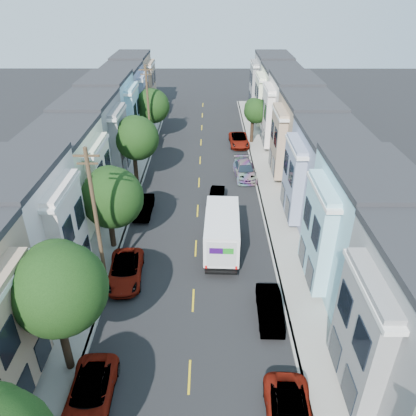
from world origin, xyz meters
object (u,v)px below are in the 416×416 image
(utility_pole_far, at_px, (148,108))
(parked_right_d, at_px, (239,140))
(utility_pole_near, at_px, (96,219))
(parked_right_b, at_px, (270,309))
(tree_d, at_px, (136,138))
(lead_sedan, at_px, (217,196))
(parked_left_b, at_px, (90,395))
(tree_c, at_px, (111,198))
(tree_e, at_px, (152,106))
(parked_left_c, at_px, (125,271))
(parked_left_d, at_px, (144,207))
(tree_far_r, at_px, (255,111))
(fedex_truck, at_px, (222,231))
(parked_right_c, at_px, (245,170))
(tree_b, at_px, (58,290))

(utility_pole_far, relative_size, parked_right_d, 1.95)
(utility_pole_near, relative_size, parked_right_b, 2.39)
(tree_d, height_order, lead_sedan, tree_d)
(lead_sedan, relative_size, parked_left_b, 0.75)
(tree_c, relative_size, tree_e, 1.01)
(utility_pole_near, xyz_separation_m, utility_pole_far, (0.00, 26.00, 0.00))
(tree_d, xyz_separation_m, parked_right_d, (11.20, 10.80, -4.13))
(lead_sedan, xyz_separation_m, parked_left_c, (-6.69, -11.51, 0.10))
(lead_sedan, bearing_deg, parked_left_c, -113.96)
(utility_pole_far, bearing_deg, parked_left_c, -86.89)
(parked_right_d, bearing_deg, parked_left_c, -112.02)
(tree_c, relative_size, utility_pole_far, 0.68)
(parked_left_d, relative_size, parked_right_b, 0.99)
(tree_far_r, relative_size, parked_right_b, 1.38)
(tree_d, height_order, fedex_truck, tree_d)
(parked_right_b, bearing_deg, parked_left_d, 128.21)
(tree_d, bearing_deg, tree_c, -90.00)
(parked_left_b, height_order, parked_right_d, parked_right_d)
(parked_left_d, bearing_deg, parked_right_c, 39.56)
(utility_pole_near, xyz_separation_m, fedex_truck, (8.36, 3.79, -3.34))
(tree_b, height_order, utility_pole_near, utility_pole_near)
(lead_sedan, height_order, parked_right_b, parked_right_b)
(tree_d, bearing_deg, tree_far_r, 41.68)
(tree_far_r, bearing_deg, fedex_truck, -101.33)
(lead_sedan, bearing_deg, tree_far_r, 78.67)
(tree_d, relative_size, parked_right_c, 1.38)
(parked_right_b, relative_size, parked_right_d, 0.82)
(tree_far_r, distance_m, parked_left_c, 30.29)
(tree_c, height_order, parked_left_c, tree_c)
(tree_d, relative_size, utility_pole_near, 0.71)
(fedex_truck, height_order, parked_right_d, fedex_truck)
(utility_pole_near, xyz_separation_m, parked_left_b, (1.40, -9.58, -4.48))
(tree_b, relative_size, parked_right_c, 1.56)
(tree_c, xyz_separation_m, fedex_truck, (8.36, -0.44, -2.66))
(tree_b, relative_size, parked_left_b, 1.66)
(fedex_truck, bearing_deg, parked_left_d, 142.75)
(tree_e, bearing_deg, parked_right_d, -10.10)
(tree_far_r, height_order, parked_right_d, tree_far_r)
(parked_left_c, xyz_separation_m, parked_right_b, (9.80, -3.74, -0.01))
(lead_sedan, xyz_separation_m, parked_right_b, (3.11, -15.26, 0.09))
(tree_d, xyz_separation_m, parked_right_b, (11.20, -19.68, -4.15))
(tree_c, relative_size, parked_left_d, 1.64)
(lead_sedan, xyz_separation_m, parked_left_b, (-6.69, -21.33, 0.06))
(fedex_truck, xyz_separation_m, parked_right_c, (2.84, 13.69, -1.04))
(lead_sedan, distance_m, parked_right_d, 15.53)
(fedex_truck, relative_size, parked_left_c, 1.33)
(lead_sedan, bearing_deg, tree_b, -106.69)
(tree_d, height_order, tree_e, tree_d)
(tree_b, distance_m, parked_right_b, 12.86)
(lead_sedan, bearing_deg, parked_left_d, -155.47)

